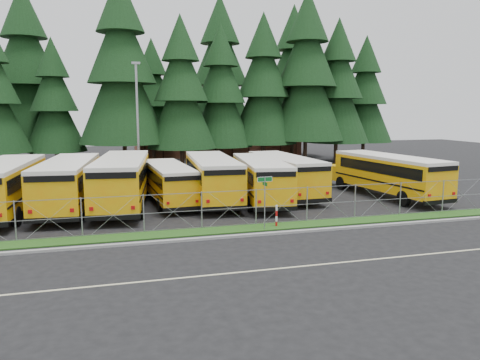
{
  "coord_description": "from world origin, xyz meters",
  "views": [
    {
      "loc": [
        -8.56,
        -24.71,
        6.24
      ],
      "look_at": [
        -0.5,
        4.0,
        1.75
      ],
      "focal_mm": 35.0,
      "sensor_mm": 36.0,
      "label": 1
    }
  ],
  "objects_px": {
    "bus_5": "(260,180)",
    "bus_0": "(7,188)",
    "striped_bollard": "(276,216)",
    "bus_6": "(283,176)",
    "light_standard": "(138,119)",
    "bus_3": "(168,184)",
    "bus_4": "(212,179)",
    "bus_2": "(123,182)",
    "bus_east": "(385,176)",
    "bus_1": "(70,185)",
    "street_sign": "(265,192)"
  },
  "relations": [
    {
      "from": "bus_3",
      "to": "bus_5",
      "type": "bearing_deg",
      "value": -14.65
    },
    {
      "from": "bus_0",
      "to": "bus_5",
      "type": "bearing_deg",
      "value": 2.03
    },
    {
      "from": "bus_5",
      "to": "bus_0",
      "type": "bearing_deg",
      "value": -174.22
    },
    {
      "from": "street_sign",
      "to": "bus_0",
      "type": "bearing_deg",
      "value": 150.1
    },
    {
      "from": "bus_0",
      "to": "bus_2",
      "type": "bearing_deg",
      "value": 4.7
    },
    {
      "from": "bus_5",
      "to": "striped_bollard",
      "type": "height_order",
      "value": "bus_5"
    },
    {
      "from": "bus_4",
      "to": "bus_east",
      "type": "xyz_separation_m",
      "value": [
        12.45,
        -1.76,
        -0.02
      ]
    },
    {
      "from": "bus_0",
      "to": "bus_6",
      "type": "height_order",
      "value": "bus_0"
    },
    {
      "from": "bus_0",
      "to": "bus_east",
      "type": "distance_m",
      "value": 25.17
    },
    {
      "from": "bus_5",
      "to": "bus_6",
      "type": "height_order",
      "value": "bus_5"
    },
    {
      "from": "bus_1",
      "to": "bus_2",
      "type": "distance_m",
      "value": 3.27
    },
    {
      "from": "striped_bollard",
      "to": "bus_5",
      "type": "bearing_deg",
      "value": 79.3
    },
    {
      "from": "bus_5",
      "to": "striped_bollard",
      "type": "xyz_separation_m",
      "value": [
        -1.33,
        -7.02,
        -0.87
      ]
    },
    {
      "from": "bus_6",
      "to": "bus_east",
      "type": "height_order",
      "value": "bus_east"
    },
    {
      "from": "striped_bollard",
      "to": "bus_east",
      "type": "bearing_deg",
      "value": 30.59
    },
    {
      "from": "bus_5",
      "to": "light_standard",
      "type": "xyz_separation_m",
      "value": [
        -7.42,
        10.35,
        4.03
      ]
    },
    {
      "from": "bus_0",
      "to": "light_standard",
      "type": "xyz_separation_m",
      "value": [
        8.4,
        9.87,
        3.92
      ]
    },
    {
      "from": "light_standard",
      "to": "bus_4",
      "type": "bearing_deg",
      "value": -65.24
    },
    {
      "from": "bus_0",
      "to": "striped_bollard",
      "type": "relative_size",
      "value": 10.05
    },
    {
      "from": "bus_2",
      "to": "bus_3",
      "type": "distance_m",
      "value": 3.05
    },
    {
      "from": "bus_east",
      "to": "light_standard",
      "type": "relative_size",
      "value": 1.13
    },
    {
      "from": "bus_0",
      "to": "bus_1",
      "type": "height_order",
      "value": "bus_0"
    },
    {
      "from": "bus_6",
      "to": "bus_1",
      "type": "bearing_deg",
      "value": -177.58
    },
    {
      "from": "bus_3",
      "to": "bus_4",
      "type": "xyz_separation_m",
      "value": [
        2.95,
        -0.18,
        0.22
      ]
    },
    {
      "from": "bus_2",
      "to": "bus_east",
      "type": "relative_size",
      "value": 1.08
    },
    {
      "from": "bus_5",
      "to": "bus_1",
      "type": "bearing_deg",
      "value": -176.01
    },
    {
      "from": "bus_0",
      "to": "bus_1",
      "type": "bearing_deg",
      "value": 8.31
    },
    {
      "from": "bus_5",
      "to": "bus_6",
      "type": "xyz_separation_m",
      "value": [
        2.36,
        1.7,
        -0.01
      ]
    },
    {
      "from": "bus_1",
      "to": "bus_east",
      "type": "xyz_separation_m",
      "value": [
        21.63,
        -1.48,
        -0.06
      ]
    },
    {
      "from": "bus_1",
      "to": "bus_3",
      "type": "bearing_deg",
      "value": 9.68
    },
    {
      "from": "bus_0",
      "to": "bus_4",
      "type": "height_order",
      "value": "bus_0"
    },
    {
      "from": "bus_0",
      "to": "light_standard",
      "type": "relative_size",
      "value": 1.19
    },
    {
      "from": "bus_6",
      "to": "light_standard",
      "type": "distance_m",
      "value": 13.66
    },
    {
      "from": "bus_3",
      "to": "striped_bollard",
      "type": "relative_size",
      "value": 8.33
    },
    {
      "from": "bus_3",
      "to": "street_sign",
      "type": "distance_m",
      "value": 9.51
    },
    {
      "from": "bus_3",
      "to": "bus_6",
      "type": "height_order",
      "value": "bus_6"
    },
    {
      "from": "bus_3",
      "to": "bus_east",
      "type": "relative_size",
      "value": 0.87
    },
    {
      "from": "bus_2",
      "to": "bus_5",
      "type": "height_order",
      "value": "bus_2"
    },
    {
      "from": "bus_5",
      "to": "light_standard",
      "type": "bearing_deg",
      "value": 133.14
    },
    {
      "from": "bus_6",
      "to": "striped_bollard",
      "type": "xyz_separation_m",
      "value": [
        -3.68,
        -8.71,
        -0.86
      ]
    },
    {
      "from": "bus_east",
      "to": "bus_2",
      "type": "bearing_deg",
      "value": 169.4
    },
    {
      "from": "bus_6",
      "to": "street_sign",
      "type": "bearing_deg",
      "value": -117.51
    },
    {
      "from": "bus_4",
      "to": "light_standard",
      "type": "height_order",
      "value": "light_standard"
    },
    {
      "from": "light_standard",
      "to": "bus_3",
      "type": "bearing_deg",
      "value": -81.63
    },
    {
      "from": "bus_1",
      "to": "bus_4",
      "type": "distance_m",
      "value": 9.18
    },
    {
      "from": "bus_4",
      "to": "striped_bollard",
      "type": "distance_m",
      "value": 8.31
    },
    {
      "from": "bus_6",
      "to": "bus_east",
      "type": "xyz_separation_m",
      "value": [
        6.97,
        -2.42,
        0.05
      ]
    },
    {
      "from": "bus_5",
      "to": "street_sign",
      "type": "xyz_separation_m",
      "value": [
        -2.13,
        -7.4,
        0.57
      ]
    },
    {
      "from": "bus_4",
      "to": "bus_5",
      "type": "distance_m",
      "value": 3.3
    },
    {
      "from": "bus_4",
      "to": "street_sign",
      "type": "height_order",
      "value": "bus_4"
    }
  ]
}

